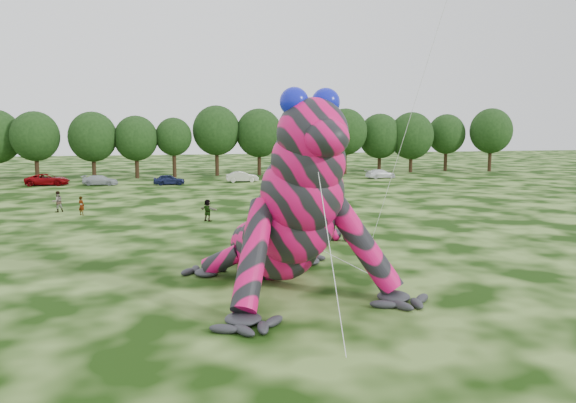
% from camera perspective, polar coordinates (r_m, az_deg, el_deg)
% --- Properties ---
extents(ground, '(240.00, 240.00, 0.00)m').
position_cam_1_polar(ground, '(27.36, -11.24, -8.69)').
color(ground, '#16330A').
rests_on(ground, ground).
extents(inflatable_gecko, '(19.01, 21.29, 9.27)m').
position_cam_1_polar(inflatable_gecko, '(27.96, -1.82, 1.53)').
color(inflatable_gecko, '#DA0B5D').
rests_on(inflatable_gecko, ground).
extents(tree_6, '(6.52, 5.86, 9.49)m').
position_cam_1_polar(tree_6, '(84.73, -24.25, 5.17)').
color(tree_6, black).
rests_on(tree_6, ground).
extents(tree_7, '(6.68, 6.01, 9.48)m').
position_cam_1_polar(tree_7, '(83.66, -19.20, 5.39)').
color(tree_7, black).
rests_on(tree_7, ground).
extents(tree_8, '(6.14, 5.53, 8.94)m').
position_cam_1_polar(tree_8, '(83.38, -15.16, 5.36)').
color(tree_8, black).
rests_on(tree_8, ground).
extents(tree_9, '(5.27, 4.74, 8.68)m').
position_cam_1_polar(tree_9, '(83.67, -11.51, 5.40)').
color(tree_9, black).
rests_on(tree_9, ground).
extents(tree_10, '(7.09, 6.38, 10.50)m').
position_cam_1_polar(tree_10, '(85.21, -7.26, 6.15)').
color(tree_10, black).
rests_on(tree_10, ground).
extents(tree_11, '(7.01, 6.31, 10.07)m').
position_cam_1_polar(tree_11, '(85.66, -2.95, 6.06)').
color(tree_11, black).
rests_on(tree_11, ground).
extents(tree_12, '(5.99, 5.39, 8.97)m').
position_cam_1_polar(tree_12, '(86.49, 1.19, 5.72)').
color(tree_12, black).
rests_on(tree_12, ground).
extents(tree_13, '(6.83, 6.15, 10.13)m').
position_cam_1_polar(tree_13, '(87.84, 5.83, 6.10)').
color(tree_13, black).
rests_on(tree_13, ground).
extents(tree_14, '(6.82, 6.14, 9.40)m').
position_cam_1_polar(tree_14, '(91.51, 9.30, 5.88)').
color(tree_14, black).
rests_on(tree_14, ground).
extents(tree_15, '(7.17, 6.45, 9.63)m').
position_cam_1_polar(tree_15, '(92.62, 12.42, 5.89)').
color(tree_15, black).
rests_on(tree_15, ground).
extents(tree_16, '(6.26, 5.63, 9.37)m').
position_cam_1_polar(tree_16, '(97.17, 15.77, 5.79)').
color(tree_16, black).
rests_on(tree_16, ground).
extents(tree_17, '(6.98, 6.28, 10.30)m').
position_cam_1_polar(tree_17, '(98.09, 19.90, 5.90)').
color(tree_17, black).
rests_on(tree_17, ground).
extents(car_2, '(5.45, 2.78, 1.47)m').
position_cam_1_polar(car_2, '(77.45, -23.24, 2.06)').
color(car_2, maroon).
rests_on(car_2, ground).
extents(car_3, '(4.64, 2.59, 1.27)m').
position_cam_1_polar(car_3, '(75.44, -18.54, 2.07)').
color(car_3, '#ABB2B6').
rests_on(car_3, ground).
extents(car_4, '(3.98, 1.64, 1.35)m').
position_cam_1_polar(car_4, '(73.39, -11.99, 2.19)').
color(car_4, '#161C43').
rests_on(car_4, ground).
extents(car_5, '(4.29, 1.55, 1.41)m').
position_cam_1_polar(car_5, '(75.61, -4.68, 2.52)').
color(car_5, beige).
rests_on(car_5, ground).
extents(car_6, '(5.03, 2.77, 1.34)m').
position_cam_1_polar(car_6, '(74.90, 0.65, 2.47)').
color(car_6, black).
rests_on(car_6, ground).
extents(car_7, '(4.69, 2.57, 1.29)m').
position_cam_1_polar(car_7, '(81.62, 9.39, 2.79)').
color(car_7, white).
rests_on(car_7, ground).
extents(spectator_1, '(1.13, 1.05, 1.87)m').
position_cam_1_polar(spectator_1, '(53.53, -22.37, -0.01)').
color(spectator_1, gray).
rests_on(spectator_1, ground).
extents(spectator_2, '(1.10, 1.28, 1.72)m').
position_cam_1_polar(spectator_2, '(58.72, 3.79, 1.14)').
color(spectator_2, gray).
rests_on(spectator_2, ground).
extents(spectator_5, '(1.54, 1.51, 1.76)m').
position_cam_1_polar(spectator_5, '(45.36, -8.17, -0.89)').
color(spectator_5, gray).
rests_on(spectator_5, ground).
extents(spectator_0, '(0.70, 0.67, 1.62)m').
position_cam_1_polar(spectator_0, '(51.02, -20.25, -0.41)').
color(spectator_0, gray).
rests_on(spectator_0, ground).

